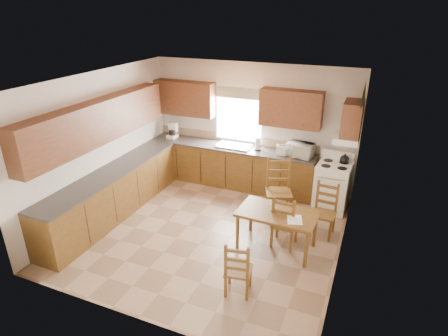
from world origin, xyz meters
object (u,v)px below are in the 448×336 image
at_px(microwave, 300,150).
at_px(chair_near_left, 285,220).
at_px(chair_far_left, 279,189).
at_px(stove, 332,187).
at_px(dining_table, 276,230).
at_px(chair_near_right, 238,267).
at_px(chair_far_right, 324,211).

relative_size(microwave, chair_near_left, 0.50).
xyz_separation_m(microwave, chair_far_left, (-0.17, -0.92, -0.50)).
distance_m(stove, dining_table, 1.85).
bearing_deg(chair_far_left, chair_near_left, -89.83).
relative_size(microwave, chair_near_right, 0.55).
xyz_separation_m(chair_near_right, chair_far_right, (0.86, 1.94, 0.04)).
relative_size(chair_near_left, chair_far_left, 0.84).
bearing_deg(dining_table, chair_near_right, -96.75).
bearing_deg(dining_table, microwave, 94.98).
height_order(stove, chair_far_right, chair_far_right).
bearing_deg(chair_far_left, chair_near_right, -109.97).
distance_m(stove, chair_far_right, 1.03).
relative_size(microwave, chair_far_right, 0.50).
bearing_deg(dining_table, stove, 72.03).
bearing_deg(chair_near_left, stove, -106.54).
relative_size(stove, microwave, 1.95).
distance_m(microwave, chair_near_left, 1.93).
relative_size(stove, chair_far_left, 0.82).
xyz_separation_m(dining_table, chair_near_left, (0.10, 0.13, 0.13)).
height_order(microwave, chair_near_left, microwave).
bearing_deg(microwave, chair_near_right, -82.12).
height_order(microwave, chair_near_right, microwave).
bearing_deg(stove, chair_near_right, -102.20).
height_order(dining_table, chair_far_left, chair_far_left).
height_order(microwave, dining_table, microwave).
xyz_separation_m(stove, dining_table, (-0.65, -1.73, -0.13)).
distance_m(chair_near_right, chair_far_right, 2.12).
relative_size(dining_table, chair_far_left, 1.12).
xyz_separation_m(dining_table, chair_far_left, (-0.25, 1.04, 0.23)).
bearing_deg(dining_table, chair_near_left, 53.63).
height_order(chair_near_left, chair_far_right, chair_far_right).
distance_m(dining_table, chair_near_left, 0.21).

